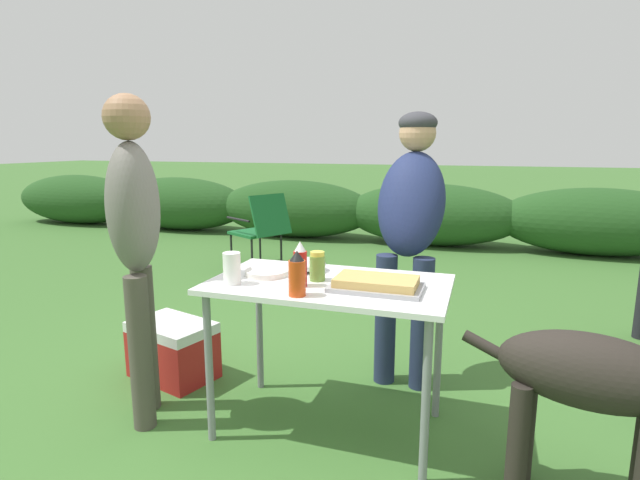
{
  "coord_description": "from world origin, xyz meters",
  "views": [
    {
      "loc": [
        0.66,
        -2.13,
        1.37
      ],
      "look_at": [
        -0.12,
        0.22,
        0.89
      ],
      "focal_mm": 28.0,
      "sensor_mm": 36.0,
      "label": 1
    }
  ],
  "objects_px": {
    "mixing_bowl": "(307,264)",
    "standing_person_in_navy_coat": "(410,218)",
    "folding_table": "(329,298)",
    "camp_chair_green_behind_table": "(261,227)",
    "food_tray": "(376,284)",
    "standing_person_with_beanie": "(135,230)",
    "paper_cup_stack": "(232,268)",
    "dog": "(606,384)",
    "ketchup_bottle": "(300,265)",
    "relish_jar": "(317,266)",
    "hot_sauce_bottle": "(297,274)",
    "cooler_box": "(173,350)",
    "plate_stack": "(267,272)"
  },
  "relations": [
    {
      "from": "plate_stack",
      "to": "camp_chair_green_behind_table",
      "type": "relative_size",
      "value": 0.26
    },
    {
      "from": "standing_person_in_navy_coat",
      "to": "camp_chair_green_behind_table",
      "type": "bearing_deg",
      "value": 134.98
    },
    {
      "from": "food_tray",
      "to": "cooler_box",
      "type": "bearing_deg",
      "value": 167.48
    },
    {
      "from": "paper_cup_stack",
      "to": "ketchup_bottle",
      "type": "bearing_deg",
      "value": 11.71
    },
    {
      "from": "food_tray",
      "to": "mixing_bowl",
      "type": "height_order",
      "value": "mixing_bowl"
    },
    {
      "from": "food_tray",
      "to": "folding_table",
      "type": "bearing_deg",
      "value": 166.28
    },
    {
      "from": "paper_cup_stack",
      "to": "folding_table",
      "type": "bearing_deg",
      "value": 22.74
    },
    {
      "from": "camp_chair_green_behind_table",
      "to": "hot_sauce_bottle",
      "type": "bearing_deg",
      "value": -123.79
    },
    {
      "from": "camp_chair_green_behind_table",
      "to": "food_tray",
      "type": "bearing_deg",
      "value": -117.89
    },
    {
      "from": "paper_cup_stack",
      "to": "dog",
      "type": "relative_size",
      "value": 0.15
    },
    {
      "from": "folding_table",
      "to": "camp_chair_green_behind_table",
      "type": "distance_m",
      "value": 3.26
    },
    {
      "from": "food_tray",
      "to": "mixing_bowl",
      "type": "xyz_separation_m",
      "value": [
        -0.4,
        0.22,
        0.01
      ]
    },
    {
      "from": "food_tray",
      "to": "plate_stack",
      "type": "bearing_deg",
      "value": 172.3
    },
    {
      "from": "dog",
      "to": "folding_table",
      "type": "bearing_deg",
      "value": -90.3
    },
    {
      "from": "standing_person_with_beanie",
      "to": "ketchup_bottle",
      "type": "bearing_deg",
      "value": -113.37
    },
    {
      "from": "dog",
      "to": "cooler_box",
      "type": "relative_size",
      "value": 1.8
    },
    {
      "from": "folding_table",
      "to": "ketchup_bottle",
      "type": "relative_size",
      "value": 5.35
    },
    {
      "from": "camp_chair_green_behind_table",
      "to": "standing_person_with_beanie",
      "type": "bearing_deg",
      "value": -137.35
    },
    {
      "from": "food_tray",
      "to": "plate_stack",
      "type": "height_order",
      "value": "food_tray"
    },
    {
      "from": "relish_jar",
      "to": "mixing_bowl",
      "type": "bearing_deg",
      "value": 124.21
    },
    {
      "from": "folding_table",
      "to": "dog",
      "type": "xyz_separation_m",
      "value": [
        1.12,
        -0.25,
        -0.13
      ]
    },
    {
      "from": "mixing_bowl",
      "to": "cooler_box",
      "type": "relative_size",
      "value": 0.34
    },
    {
      "from": "standing_person_in_navy_coat",
      "to": "cooler_box",
      "type": "distance_m",
      "value": 1.59
    },
    {
      "from": "folding_table",
      "to": "ketchup_bottle",
      "type": "xyz_separation_m",
      "value": [
        -0.1,
        -0.11,
        0.17
      ]
    },
    {
      "from": "standing_person_with_beanie",
      "to": "plate_stack",
      "type": "bearing_deg",
      "value": -99.49
    },
    {
      "from": "folding_table",
      "to": "paper_cup_stack",
      "type": "distance_m",
      "value": 0.47
    },
    {
      "from": "plate_stack",
      "to": "standing_person_in_navy_coat",
      "type": "height_order",
      "value": "standing_person_in_navy_coat"
    },
    {
      "from": "folding_table",
      "to": "standing_person_with_beanie",
      "type": "relative_size",
      "value": 0.69
    },
    {
      "from": "mixing_bowl",
      "to": "standing_person_with_beanie",
      "type": "relative_size",
      "value": 0.12
    },
    {
      "from": "dog",
      "to": "camp_chair_green_behind_table",
      "type": "xyz_separation_m",
      "value": [
        -2.77,
        3.05,
        -0.06
      ]
    },
    {
      "from": "food_tray",
      "to": "plate_stack",
      "type": "relative_size",
      "value": 1.88
    },
    {
      "from": "paper_cup_stack",
      "to": "food_tray",
      "type": "bearing_deg",
      "value": 9.99
    },
    {
      "from": "plate_stack",
      "to": "hot_sauce_bottle",
      "type": "bearing_deg",
      "value": -45.53
    },
    {
      "from": "food_tray",
      "to": "standing_person_with_beanie",
      "type": "height_order",
      "value": "standing_person_with_beanie"
    },
    {
      "from": "dog",
      "to": "relish_jar",
      "type": "bearing_deg",
      "value": -90.0
    },
    {
      "from": "mixing_bowl",
      "to": "hot_sauce_bottle",
      "type": "height_order",
      "value": "hot_sauce_bottle"
    },
    {
      "from": "relish_jar",
      "to": "standing_person_with_beanie",
      "type": "distance_m",
      "value": 0.89
    },
    {
      "from": "standing_person_in_navy_coat",
      "to": "camp_chair_green_behind_table",
      "type": "relative_size",
      "value": 1.86
    },
    {
      "from": "hot_sauce_bottle",
      "to": "relish_jar",
      "type": "bearing_deg",
      "value": 89.01
    },
    {
      "from": "paper_cup_stack",
      "to": "camp_chair_green_behind_table",
      "type": "xyz_separation_m",
      "value": [
        -1.24,
        2.97,
        -0.34
      ]
    },
    {
      "from": "plate_stack",
      "to": "relish_jar",
      "type": "distance_m",
      "value": 0.27
    },
    {
      "from": "standing_person_with_beanie",
      "to": "cooler_box",
      "type": "distance_m",
      "value": 0.91
    },
    {
      "from": "plate_stack",
      "to": "relish_jar",
      "type": "xyz_separation_m",
      "value": [
        0.26,
        -0.01,
        0.05
      ]
    },
    {
      "from": "ketchup_bottle",
      "to": "standing_person_with_beanie",
      "type": "xyz_separation_m",
      "value": [
        -0.8,
        -0.09,
        0.13
      ]
    },
    {
      "from": "folding_table",
      "to": "ketchup_bottle",
      "type": "bearing_deg",
      "value": -133.18
    },
    {
      "from": "food_tray",
      "to": "mixing_bowl",
      "type": "relative_size",
      "value": 2.14
    },
    {
      "from": "mixing_bowl",
      "to": "standing_person_in_navy_coat",
      "type": "relative_size",
      "value": 0.12
    },
    {
      "from": "folding_table",
      "to": "standing_person_with_beanie",
      "type": "bearing_deg",
      "value": -167.74
    },
    {
      "from": "mixing_bowl",
      "to": "relish_jar",
      "type": "distance_m",
      "value": 0.19
    },
    {
      "from": "paper_cup_stack",
      "to": "dog",
      "type": "bearing_deg",
      "value": -2.95
    }
  ]
}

